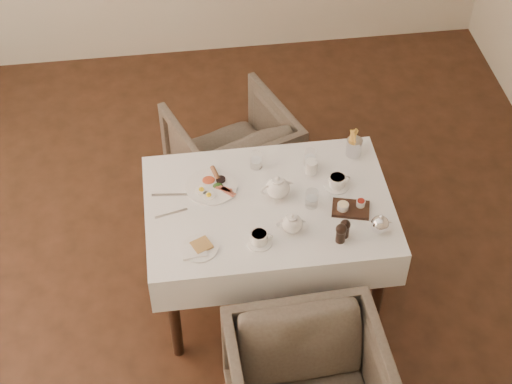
{
  "coord_description": "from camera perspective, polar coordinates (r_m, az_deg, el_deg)",
  "views": [
    {
      "loc": [
        -0.23,
        -2.71,
        3.7
      ],
      "look_at": [
        0.15,
        0.07,
        0.82
      ],
      "focal_mm": 55.0,
      "sensor_mm": 36.0,
      "label": 1
    }
  ],
  "objects": [
    {
      "name": "silver_pot",
      "position": [
        3.93,
        9.01,
        -2.26
      ],
      "size": [
        0.12,
        0.1,
        0.12
      ],
      "primitive_type": null,
      "rotation": [
        0.0,
        0.0,
        -0.07
      ],
      "color": "white",
      "rests_on": "table"
    },
    {
      "name": "table",
      "position": [
        4.14,
        0.91,
        -1.95
      ],
      "size": [
        1.28,
        0.88,
        0.75
      ],
      "color": "black",
      "rests_on": "ground"
    },
    {
      "name": "pepper_mill_right",
      "position": [
        3.89,
        6.49,
        -2.64
      ],
      "size": [
        0.07,
        0.07,
        0.11
      ],
      "primitive_type": null,
      "rotation": [
        0.0,
        0.0,
        -0.35
      ],
      "color": "black",
      "rests_on": "table"
    },
    {
      "name": "glass_mid",
      "position": [
        4.02,
        4.08,
        -0.49
      ],
      "size": [
        0.08,
        0.08,
        0.1
      ],
      "primitive_type": "cylinder",
      "rotation": [
        0.0,
        0.0,
        0.28
      ],
      "color": "silver",
      "rests_on": "table"
    },
    {
      "name": "cutlery_fork",
      "position": [
        4.12,
        -6.16,
        -0.21
      ],
      "size": [
        0.21,
        0.04,
        0.0
      ],
      "primitive_type": "cube",
      "rotation": [
        0.0,
        0.0,
        1.46
      ],
      "color": "silver",
      "rests_on": "table"
    },
    {
      "name": "cutlery_knife",
      "position": [
        4.03,
        -6.18,
        -1.56
      ],
      "size": [
        0.17,
        0.05,
        0.0
      ],
      "primitive_type": "cube",
      "rotation": [
        0.0,
        0.0,
        1.81
      ],
      "color": "silver",
      "rests_on": "table"
    },
    {
      "name": "side_plate",
      "position": [
        3.85,
        -4.21,
        -4.13
      ],
      "size": [
        0.18,
        0.18,
        0.02
      ],
      "rotation": [
        0.0,
        0.0,
        0.22
      ],
      "color": "white",
      "rests_on": "table"
    },
    {
      "name": "armchair_far",
      "position": [
        4.97,
        -1.75,
        2.87
      ],
      "size": [
        0.89,
        0.9,
        0.64
      ],
      "primitive_type": "imported",
      "rotation": [
        0.0,
        0.0,
        3.51
      ],
      "color": "#493D35",
      "rests_on": "ground"
    },
    {
      "name": "creamer",
      "position": [
        4.2,
        4.04,
        1.85
      ],
      "size": [
        0.08,
        0.08,
        0.08
      ],
      "primitive_type": "cylinder",
      "rotation": [
        0.0,
        0.0,
        -0.19
      ],
      "color": "white",
      "rests_on": "table"
    },
    {
      "name": "teacup_far",
      "position": [
        4.14,
        5.92,
        0.75
      ],
      "size": [
        0.14,
        0.14,
        0.07
      ],
      "rotation": [
        0.0,
        0.0,
        0.07
      ],
      "color": "white",
      "rests_on": "table"
    },
    {
      "name": "breakfast_plate",
      "position": [
        4.14,
        -3.25,
        0.47
      ],
      "size": [
        0.27,
        0.27,
        0.03
      ],
      "rotation": [
        0.0,
        0.0,
        -0.2
      ],
      "color": "white",
      "rests_on": "table"
    },
    {
      "name": "pepper_mill_left",
      "position": [
        3.86,
        6.19,
        -2.98
      ],
      "size": [
        0.06,
        0.06,
        0.11
      ],
      "primitive_type": null,
      "rotation": [
        0.0,
        0.0,
        -0.13
      ],
      "color": "black",
      "rests_on": "table"
    },
    {
      "name": "fries_cup",
      "position": [
        4.3,
        7.18,
        3.54
      ],
      "size": [
        0.09,
        0.09,
        0.18
      ],
      "rotation": [
        0.0,
        0.0,
        -0.06
      ],
      "color": "silver",
      "rests_on": "table"
    },
    {
      "name": "glass_right",
      "position": [
        4.24,
        3.96,
        2.5
      ],
      "size": [
        0.07,
        0.07,
        0.09
      ],
      "primitive_type": "cylinder",
      "rotation": [
        0.0,
        0.0,
        0.03
      ],
      "color": "silver",
      "rests_on": "table"
    },
    {
      "name": "teapot_front",
      "position": [
        3.89,
        2.64,
        -2.24
      ],
      "size": [
        0.15,
        0.12,
        0.12
      ],
      "primitive_type": null,
      "rotation": [
        0.0,
        0.0,
        -0.03
      ],
      "color": "white",
      "rests_on": "table"
    },
    {
      "name": "teacup_near",
      "position": [
        3.85,
        0.24,
        -3.39
      ],
      "size": [
        0.13,
        0.13,
        0.06
      ],
      "rotation": [
        0.0,
        0.0,
        -0.18
      ],
      "color": "white",
      "rests_on": "table"
    },
    {
      "name": "condiment_board",
      "position": [
        4.04,
        6.88,
        -1.15
      ],
      "size": [
        0.22,
        0.17,
        0.05
      ],
      "rotation": [
        0.0,
        0.0,
        -0.26
      ],
      "color": "black",
      "rests_on": "table"
    },
    {
      "name": "glass_left",
      "position": [
        4.22,
        0.02,
        2.33
      ],
      "size": [
        0.08,
        0.08,
        0.09
      ],
      "primitive_type": "cylinder",
      "rotation": [
        0.0,
        0.0,
        -0.25
      ],
      "color": "silver",
      "rests_on": "table"
    },
    {
      "name": "teapot_centre",
      "position": [
        4.04,
        1.59,
        0.4
      ],
      "size": [
        0.2,
        0.17,
        0.14
      ],
      "primitive_type": null,
      "rotation": [
        0.0,
        0.0,
        0.2
      ],
      "color": "white",
      "rests_on": "table"
    }
  ]
}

